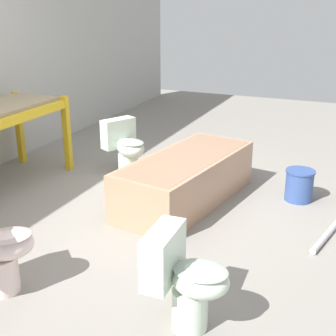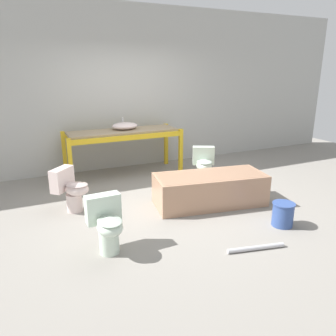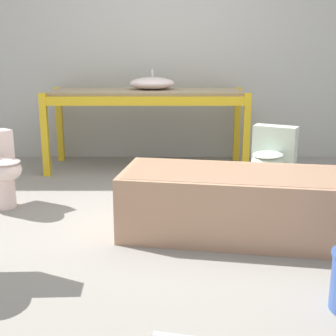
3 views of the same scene
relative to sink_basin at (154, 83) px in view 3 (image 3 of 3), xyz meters
The scene contains 6 objects.
ground_plane 1.82m from the sink_basin, 83.56° to the right, with size 12.00×12.00×0.00m, color gray.
warehouse_wall_rear 0.85m from the sink_basin, 71.05° to the left, with size 10.80×0.08×3.20m.
shelving_rack 0.21m from the sink_basin, 133.64° to the right, with size 2.18×0.76×0.88m.
sink_basin is the anchor object (origin of this frame).
bathtub_main 2.23m from the sink_basin, 71.58° to the right, with size 1.74×0.94×0.47m.
toilet_far 1.68m from the sink_basin, 45.30° to the right, with size 0.52×0.59×0.64m.
Camera 3 is at (0.00, -3.68, 1.34)m, focal length 50.00 mm.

